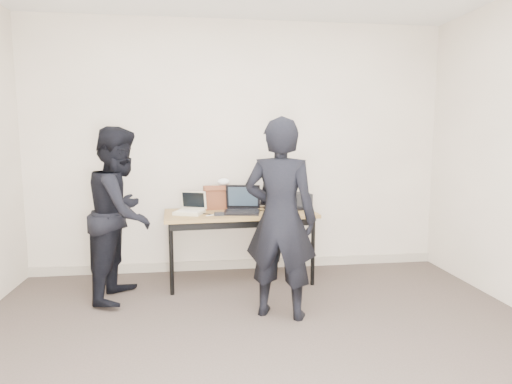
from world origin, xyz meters
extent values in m
cube|color=#453B35|center=(0.00, 0.00, -0.03)|extent=(4.50, 4.50, 0.05)
cube|color=beige|center=(0.00, 2.27, 1.35)|extent=(4.50, 0.05, 2.70)
cube|color=olive|center=(-0.03, 1.83, 0.70)|extent=(1.54, 0.75, 0.03)
cylinder|color=black|center=(-0.71, 1.52, 0.34)|extent=(0.04, 0.04, 0.68)
cylinder|color=black|center=(0.67, 1.61, 0.34)|extent=(0.04, 0.04, 0.68)
cylinder|color=black|center=(-0.74, 2.05, 0.34)|extent=(0.04, 0.04, 0.68)
cylinder|color=black|center=(0.64, 2.14, 0.34)|extent=(0.04, 0.04, 0.68)
cube|color=black|center=(-0.02, 1.55, 0.64)|extent=(1.40, 0.11, 0.06)
cube|color=beige|center=(-0.54, 1.78, 0.74)|extent=(0.32, 0.30, 0.03)
cube|color=#F1E6CD|center=(-0.55, 1.75, 0.75)|extent=(0.25, 0.19, 0.01)
cube|color=beige|center=(-0.50, 1.90, 0.84)|extent=(0.26, 0.13, 0.18)
cube|color=black|center=(-0.50, 1.89, 0.84)|extent=(0.22, 0.11, 0.15)
cube|color=beige|center=(-0.50, 1.88, 0.75)|extent=(0.23, 0.10, 0.01)
cube|color=black|center=(-0.02, 1.74, 0.73)|extent=(0.39, 0.32, 0.02)
cube|color=black|center=(-0.03, 1.71, 0.75)|extent=(0.31, 0.19, 0.01)
cube|color=black|center=(0.00, 1.91, 0.87)|extent=(0.36, 0.14, 0.25)
cube|color=#26333F|center=(0.00, 1.90, 0.87)|extent=(0.30, 0.11, 0.20)
cube|color=black|center=(0.00, 1.87, 0.74)|extent=(0.31, 0.07, 0.02)
cube|color=black|center=(0.45, 1.92, 0.73)|extent=(0.44, 0.37, 0.02)
cube|color=black|center=(0.46, 1.89, 0.75)|extent=(0.34, 0.24, 0.01)
cube|color=black|center=(0.39, 2.08, 0.87)|extent=(0.38, 0.20, 0.25)
cube|color=black|center=(0.40, 2.08, 0.87)|extent=(0.33, 0.17, 0.20)
cube|color=black|center=(0.41, 2.05, 0.74)|extent=(0.32, 0.12, 0.02)
cube|color=#5E2D18|center=(-0.21, 2.05, 0.84)|extent=(0.37, 0.19, 0.24)
cube|color=#5E2D18|center=(-0.21, 1.99, 0.94)|extent=(0.37, 0.10, 0.07)
cube|color=#5E2D18|center=(-0.06, 2.07, 0.82)|extent=(0.02, 0.10, 0.02)
ellipsoid|color=white|center=(-0.18, 2.05, 1.00)|extent=(0.14, 0.11, 0.08)
cube|color=black|center=(0.60, 2.01, 0.80)|extent=(0.30, 0.26, 0.16)
cube|color=black|center=(-0.25, 1.65, 0.74)|extent=(0.09, 0.06, 0.03)
cube|color=silver|center=(-0.03, 1.71, 0.72)|extent=(0.21, 0.15, 0.01)
cube|color=silver|center=(-0.26, 1.71, 0.72)|extent=(0.25, 0.15, 0.01)
cube|color=black|center=(0.27, 1.82, 0.72)|extent=(0.31, 0.15, 0.01)
cube|color=black|center=(-0.46, 1.81, 0.72)|extent=(0.26, 0.22, 0.01)
cube|color=black|center=(0.13, 2.05, 0.72)|extent=(0.25, 0.04, 0.01)
cube|color=black|center=(0.49, 1.86, 0.72)|extent=(0.15, 0.23, 0.01)
imported|color=black|center=(0.21, 0.93, 0.82)|extent=(0.70, 0.59, 1.63)
imported|color=black|center=(-1.15, 1.54, 0.78)|extent=(0.70, 0.84, 1.57)
cube|color=#AEA490|center=(0.00, 2.23, 0.05)|extent=(4.50, 0.03, 0.10)
camera|label=1|loc=(-0.42, -2.41, 1.48)|focal=30.00mm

